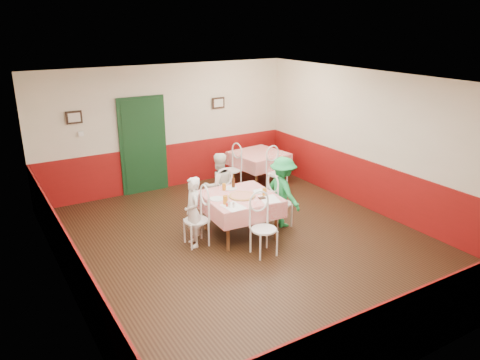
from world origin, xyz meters
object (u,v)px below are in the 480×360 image
wallet (262,198)px  glass_a (225,200)px  chair_left (196,220)px  diner_right (283,192)px  chair_far (220,196)px  glass_b (264,192)px  chair_second_b (277,174)px  pizza (242,196)px  glass_c (224,187)px  chair_near (264,229)px  main_table (240,215)px  diner_far (219,186)px  chair_second_a (231,170)px  second_table (259,168)px  chair_right (280,203)px  beer_bottle (233,182)px  diner_left (193,212)px

wallet → glass_a: bearing=174.7°
chair_left → diner_right: (1.75, -0.11, 0.22)m
chair_far → glass_b: size_ratio=6.73×
chair_second_b → diner_right: 1.74m
pizza → glass_c: size_ratio=3.55×
chair_near → chair_second_b: size_ratio=1.00×
chair_far → wallet: chair_far is taller
main_table → diner_far: (0.06, 0.90, 0.28)m
chair_second_a → chair_second_b: bearing=38.3°
second_table → chair_right: chair_right is taller
main_table → diner_far: diner_far is taller
chair_second_a → pizza: size_ratio=1.97×
main_table → pizza: 0.41m
second_table → chair_right: (-0.97, -2.21, 0.08)m
glass_b → main_table: bearing=149.1°
chair_near → glass_c: (-0.06, 1.23, 0.37)m
main_table → second_table: 2.82m
chair_near → beer_bottle: beer_bottle is taller
diner_left → chair_second_a: bearing=148.3°
second_table → main_table: bearing=-130.0°
second_table → pizza: (-1.82, -2.23, 0.40)m
chair_far → glass_a: glass_a is taller
diner_far → pizza: bearing=90.7°
glass_a → diner_left: 0.59m
chair_far → diner_right: (0.85, -0.90, 0.22)m
glass_c → diner_right: (1.01, -0.44, -0.15)m
beer_bottle → diner_far: size_ratio=0.17×
chair_near → glass_b: chair_near is taller
chair_left → pizza: 0.91m
chair_near → diner_left: size_ratio=0.73×
chair_left → wallet: 1.21m
glass_c → beer_bottle: 0.21m
chair_right → chair_second_a: size_ratio=1.00×
chair_near → diner_right: (0.95, 0.79, 0.22)m
main_table → chair_second_a: bearing=63.8°
glass_a → glass_c: glass_a is taller
chair_left → chair_second_b: size_ratio=1.00×
chair_far → second_table: bearing=-144.3°
chair_left → beer_bottle: beer_bottle is taller
chair_far → diner_left: diner_left is taller
chair_left → glass_a: glass_a is taller
chair_second_b → diner_far: size_ratio=0.68×
chair_second_a → diner_right: 2.23m
beer_bottle → chair_left: bearing=-159.8°
diner_left → chair_second_b: bearing=127.9°
chair_near → glass_b: 0.84m
diner_far → chair_right: bearing=134.1°
chair_far → main_table: bearing=85.5°
chair_second_a → glass_a: 2.84m
chair_left → glass_b: bearing=80.5°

